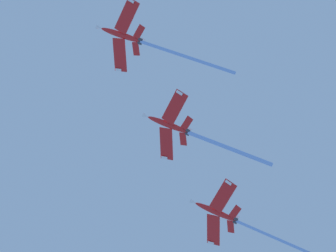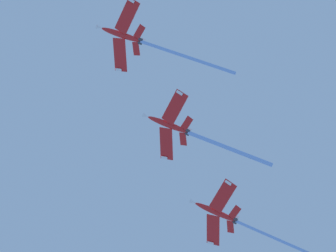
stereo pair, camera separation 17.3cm
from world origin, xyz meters
name	(u,v)px [view 2 (the right image)]	position (x,y,z in m)	size (l,w,h in m)	color
jet_second	(139,41)	(-35.79, 9.21, 154.67)	(23.79, 32.02, 18.19)	red
jet_third	(188,132)	(-60.63, 14.41, 145.78)	(22.44, 29.41, 16.97)	red
jet_fourth	(232,219)	(-84.91, 18.45, 138.89)	(24.32, 32.37, 18.98)	red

